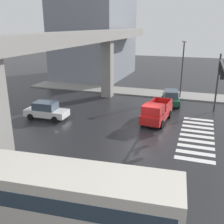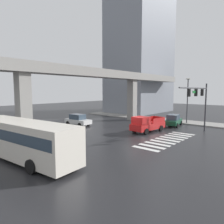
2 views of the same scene
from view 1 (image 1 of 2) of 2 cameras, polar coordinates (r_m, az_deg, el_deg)
The scene contains 11 objects.
ground_plane at distance 24.08m, azimuth 6.46°, elevation -3.74°, with size 120.00×120.00×0.00m, color #232326.
crosswalk_stripes at distance 23.62m, azimuth 17.86°, elevation -4.98°, with size 9.35×2.80×0.01m.
elevated_overpass at distance 24.81m, azimuth -9.21°, elevation 13.88°, with size 50.93×2.21×8.42m.
sidewalk_east at distance 36.90m, azimuth 8.05°, elevation 4.13°, with size 4.00×36.00×0.15m, color gray.
pickup_truck at distance 25.62m, azimuth 9.49°, elevation -0.16°, with size 5.26×2.46×2.08m.
city_bus at distance 12.61m, azimuth -11.37°, elevation -17.27°, with size 3.50×10.98×2.99m.
sedan_white at distance 27.20m, azimuth -14.02°, elevation 0.33°, with size 2.07×4.35×1.72m.
sedan_dark_green at distance 31.94m, azimuth 12.59°, elevation 3.09°, with size 4.55×2.53×1.72m.
traffic_signal_mast at distance 27.33m, azimuth 22.32°, elevation 7.62°, with size 8.69×0.32×6.20m.
street_lamp_near_corner at distance 34.35m, azimuth 15.03°, elevation 10.27°, with size 0.44×0.70×7.24m.
fire_hydrant at distance 34.90m, azimuth 11.61°, elevation 3.72°, with size 0.24×0.24×0.85m.
Camera 1 is at (-21.85, -4.67, 8.98)m, focal length 42.31 mm.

